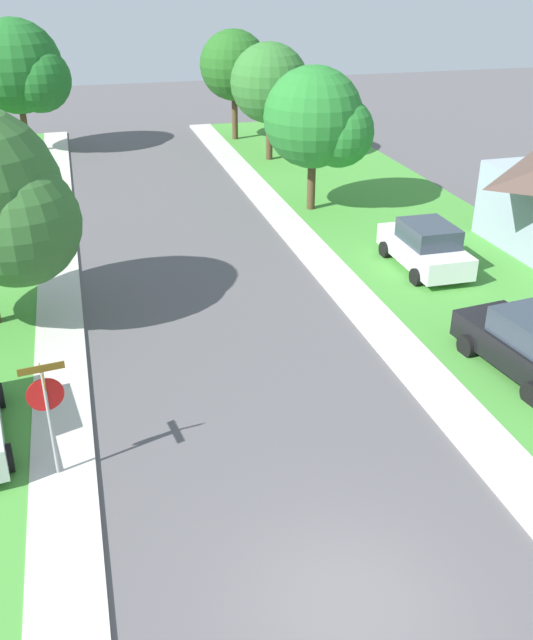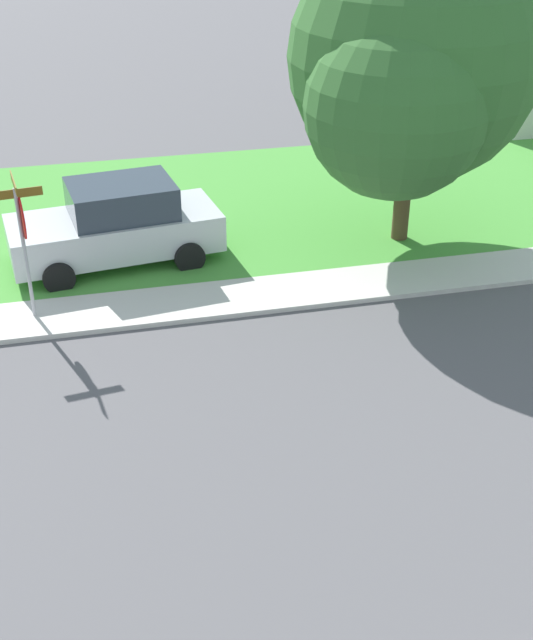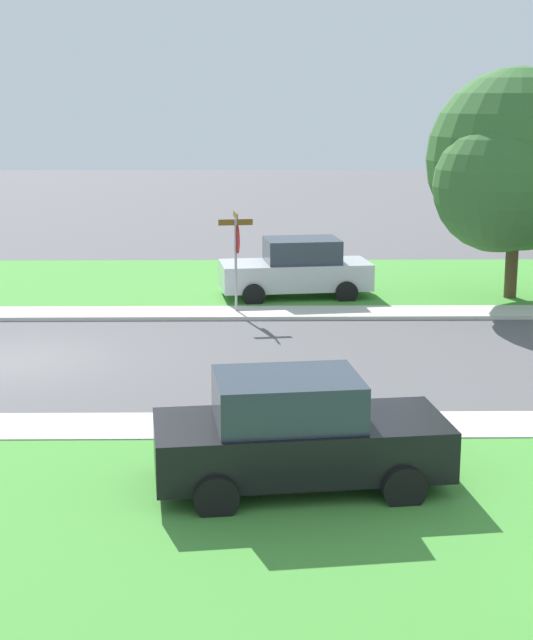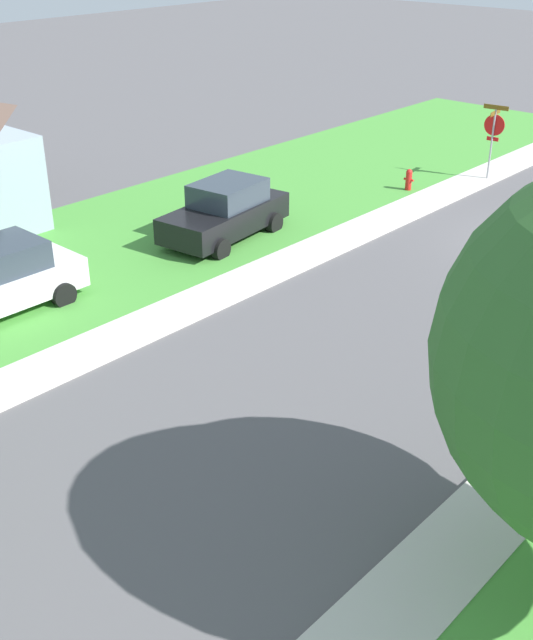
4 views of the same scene
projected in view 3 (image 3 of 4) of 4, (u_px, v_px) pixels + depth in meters
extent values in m
plane|color=#565456|center=(14.00, 361.00, 21.66)|extent=(120.00, 120.00, 0.00)
cube|color=beige|center=(499.00, 312.00, 26.39)|extent=(1.40, 56.00, 0.10)
cube|color=#479338|center=(463.00, 281.00, 30.97)|extent=(8.00, 56.00, 0.08)
cylinder|color=#9E9EA3|center=(236.00, 267.00, 26.11)|extent=(0.07, 0.07, 2.60)
cylinder|color=red|center=(238.00, 239.00, 25.95)|extent=(0.76, 0.13, 0.76)
cylinder|color=white|center=(238.00, 239.00, 25.95)|extent=(0.66, 0.09, 0.67)
cylinder|color=red|center=(238.00, 239.00, 25.95)|extent=(0.54, 0.08, 0.55)
cube|color=brown|center=(235.00, 215.00, 25.80)|extent=(0.91, 0.14, 0.16)
cube|color=brown|center=(236.00, 222.00, 25.84)|extent=(0.14, 0.91, 0.16)
cube|color=silver|center=(295.00, 275.00, 28.31)|extent=(2.34, 4.50, 0.76)
cube|color=#2D3842|center=(302.00, 250.00, 28.18)|extent=(1.86, 2.29, 0.68)
cylinder|color=black|center=(254.00, 295.00, 27.34)|extent=(0.32, 0.67, 0.64)
cylinder|color=black|center=(246.00, 283.00, 29.08)|extent=(0.32, 0.67, 0.64)
cylinder|color=black|center=(346.00, 292.00, 27.71)|extent=(0.32, 0.67, 0.64)
cylinder|color=black|center=(333.00, 281.00, 29.45)|extent=(0.32, 0.67, 0.64)
cube|color=black|center=(301.00, 445.00, 14.40)|extent=(2.31, 4.49, 0.76)
cube|color=#2D3842|center=(287.00, 399.00, 14.22)|extent=(1.84, 2.28, 0.68)
cylinder|color=black|center=(373.00, 444.00, 15.53)|extent=(0.32, 0.66, 0.64)
cylinder|color=black|center=(404.00, 487.00, 13.79)|extent=(0.32, 0.66, 0.64)
cylinder|color=black|center=(206.00, 452.00, 15.18)|extent=(0.32, 0.66, 0.64)
cylinder|color=black|center=(216.00, 497.00, 13.44)|extent=(0.32, 0.66, 0.64)
cylinder|color=#4C3823|center=(512.00, 262.00, 28.01)|extent=(0.36, 0.36, 2.23)
sphere|color=#31622B|center=(517.00, 160.00, 27.37)|extent=(5.14, 5.14, 5.14)
sphere|color=#31622B|center=(499.00, 186.00, 26.37)|extent=(3.60, 3.60, 3.60)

